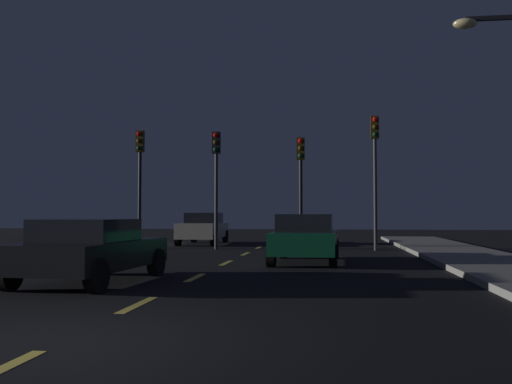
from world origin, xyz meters
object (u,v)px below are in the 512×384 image
(traffic_signal_center_right, at_px, (301,170))
(car_stopped_ahead, at_px, (306,238))
(traffic_signal_far_right, at_px, (375,157))
(car_oncoming_far, at_px, (203,228))
(car_adjacent_lane, at_px, (90,250))
(traffic_signal_far_left, at_px, (140,166))
(traffic_signal_center_left, at_px, (216,167))

(traffic_signal_center_right, height_order, car_stopped_ahead, traffic_signal_center_right)
(traffic_signal_far_right, bearing_deg, car_oncoming_far, 154.75)
(traffic_signal_center_right, distance_m, traffic_signal_far_right, 3.00)
(traffic_signal_center_right, relative_size, car_adjacent_lane, 1.10)
(traffic_signal_far_left, relative_size, traffic_signal_center_right, 1.09)
(car_stopped_ahead, bearing_deg, traffic_signal_far_left, 140.72)
(traffic_signal_center_left, relative_size, car_stopped_ahead, 1.16)
(traffic_signal_far_right, distance_m, car_oncoming_far, 9.14)
(traffic_signal_center_left, xyz_separation_m, car_stopped_ahead, (3.93, -5.89, -2.66))
(car_oncoming_far, bearing_deg, traffic_signal_far_left, -117.15)
(traffic_signal_center_left, height_order, car_oncoming_far, traffic_signal_center_left)
(car_adjacent_lane, bearing_deg, car_stopped_ahead, 51.65)
(traffic_signal_far_right, xyz_separation_m, car_adjacent_lane, (-6.80, -11.31, -3.02))
(car_oncoming_far, bearing_deg, car_stopped_ahead, -61.01)
(traffic_signal_far_left, relative_size, car_stopped_ahead, 1.18)
(traffic_signal_center_right, xyz_separation_m, traffic_signal_far_right, (2.96, 0.00, 0.52))
(traffic_signal_center_left, relative_size, traffic_signal_center_right, 1.07)
(car_stopped_ahead, bearing_deg, traffic_signal_far_right, 66.89)
(traffic_signal_far_left, height_order, traffic_signal_far_right, traffic_signal_far_right)
(car_stopped_ahead, relative_size, car_oncoming_far, 0.93)
(traffic_signal_center_right, relative_size, traffic_signal_far_right, 0.85)
(traffic_signal_far_right, height_order, car_oncoming_far, traffic_signal_far_right)
(traffic_signal_far_left, distance_m, car_oncoming_far, 4.95)
(traffic_signal_center_right, relative_size, car_stopped_ahead, 1.09)
(car_stopped_ahead, xyz_separation_m, car_adjacent_lane, (-4.28, -5.42, -0.04))
(traffic_signal_far_left, bearing_deg, traffic_signal_center_right, -0.01)
(traffic_signal_far_left, relative_size, traffic_signal_far_right, 0.93)
(traffic_signal_far_left, xyz_separation_m, traffic_signal_far_right, (9.72, 0.00, 0.25))
(traffic_signal_far_left, distance_m, car_stopped_ahead, 9.70)
(traffic_signal_center_left, height_order, traffic_signal_center_right, traffic_signal_center_left)
(traffic_signal_far_left, height_order, car_adjacent_lane, traffic_signal_far_left)
(traffic_signal_center_right, height_order, car_oncoming_far, traffic_signal_center_right)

